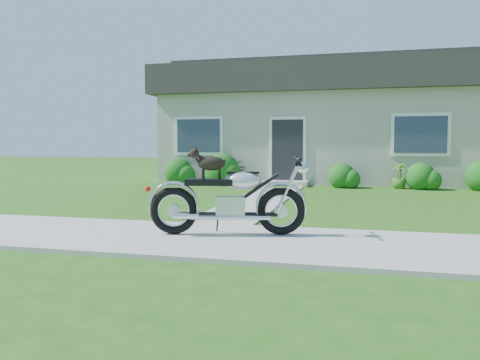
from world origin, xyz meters
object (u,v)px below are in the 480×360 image
potted_plant_left (235,173)px  potted_plant_right (399,176)px  motorcycle_with_dog (230,198)px  house (339,122)px

potted_plant_left → potted_plant_right: (5.01, 0.00, -0.02)m
potted_plant_right → motorcycle_with_dog: size_ratio=0.35×
house → potted_plant_left: (-3.11, -3.44, -1.76)m
house → potted_plant_left: size_ratio=15.69×
motorcycle_with_dog → house: bearing=72.9°
house → potted_plant_left: bearing=-132.1°
potted_plant_left → potted_plant_right: size_ratio=1.05×
potted_plant_left → house: bearing=47.9°
potted_plant_left → potted_plant_right: 5.01m
potted_plant_left → motorcycle_with_dog: motorcycle_with_dog is taller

